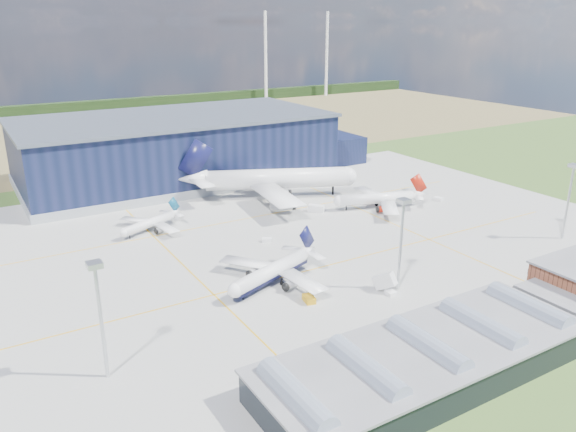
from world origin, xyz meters
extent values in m
plane|color=#365620|center=(0.00, 0.00, 0.00)|extent=(600.00, 600.00, 0.00)
cube|color=#A3A29D|center=(0.00, 10.00, 0.03)|extent=(220.00, 160.00, 0.06)
cube|color=#F0AD0C|center=(0.00, -10.00, 0.07)|extent=(180.00, 0.40, 0.02)
cube|color=#F0AD0C|center=(0.00, 35.00, 0.07)|extent=(180.00, 0.40, 0.02)
cube|color=#F0AD0C|center=(-30.00, 10.00, 0.07)|extent=(0.40, 120.00, 0.02)
cube|color=#F0AD0C|center=(40.00, 10.00, 0.07)|extent=(0.40, 120.00, 0.02)
cube|color=olive|center=(0.00, 220.00, 0.00)|extent=(600.00, 220.00, 0.01)
cube|color=black|center=(0.00, 300.00, 4.00)|extent=(600.00, 8.00, 8.00)
cylinder|color=white|center=(150.00, 290.00, 35.00)|extent=(2.40, 2.40, 70.00)
cylinder|color=white|center=(210.00, 290.00, 35.00)|extent=(2.40, 2.40, 70.00)
cube|color=#0F1732|center=(0.00, 95.00, 12.50)|extent=(120.00, 60.00, 25.00)
cube|color=#939AA1|center=(0.00, 95.00, 1.60)|extent=(121.00, 61.00, 3.20)
cube|color=#515A67|center=(0.00, 95.00, 25.50)|extent=(122.00, 62.00, 1.20)
cube|color=#0F1732|center=(72.00, 90.00, 6.00)|extent=(24.00, 30.00, 12.00)
cube|color=black|center=(-10.00, -60.00, 3.00)|extent=(65.00, 22.00, 6.00)
cube|color=slate|center=(-10.00, -60.00, 6.20)|extent=(66.00, 23.00, 0.50)
cube|color=slate|center=(30.00, -60.00, 3.00)|extent=(10.00, 18.00, 6.00)
cylinder|color=#8A96AB|center=(-38.00, -60.00, 6.40)|extent=(4.40, 18.00, 4.40)
cylinder|color=#8A96AB|center=(-24.00, -60.00, 6.40)|extent=(4.40, 18.00, 4.40)
cylinder|color=#8A96AB|center=(-10.00, -60.00, 6.40)|extent=(4.40, 18.00, 4.40)
cylinder|color=#8A96AB|center=(4.00, -60.00, 6.40)|extent=(4.40, 18.00, 4.40)
cylinder|color=#8A96AB|center=(18.00, -60.00, 6.40)|extent=(4.40, 18.00, 4.40)
cylinder|color=silver|center=(-60.00, -30.00, 11.00)|extent=(0.70, 0.70, 22.00)
cube|color=silver|center=(-60.00, -30.00, 22.50)|extent=(2.60, 2.60, 1.00)
cylinder|color=silver|center=(10.00, -30.00, 11.00)|extent=(0.70, 0.70, 22.00)
cube|color=silver|center=(10.00, -30.00, 22.50)|extent=(2.60, 2.60, 1.00)
cylinder|color=silver|center=(75.00, -30.00, 11.00)|extent=(0.70, 0.70, 22.00)
cube|color=silver|center=(75.00, -30.00, 22.50)|extent=(2.60, 2.60, 1.00)
cube|color=gold|center=(-12.43, -24.66, 0.76)|extent=(2.89, 4.00, 1.51)
cube|color=gold|center=(-30.81, -46.00, 0.73)|extent=(3.88, 4.05, 1.47)
cube|color=white|center=(70.53, 16.55, 0.66)|extent=(2.83, 3.51, 1.32)
cube|color=white|center=(25.35, 28.90, 1.23)|extent=(5.43, 5.63, 2.46)
cube|color=white|center=(-2.56, 13.33, 0.60)|extent=(3.33, 2.90, 1.21)
cube|color=white|center=(6.27, -29.30, 1.68)|extent=(4.08, 5.64, 3.35)
imported|color=#99999E|center=(34.07, -45.78, 0.58)|extent=(3.64, 2.51, 1.15)
imported|color=#99999E|center=(1.48, -42.00, 0.54)|extent=(3.45, 1.83, 1.08)
camera|label=1|loc=(-76.82, -122.24, 61.79)|focal=35.00mm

